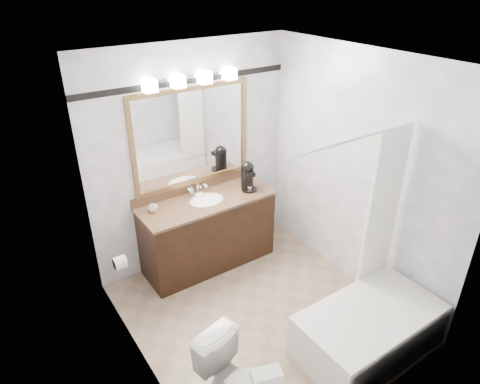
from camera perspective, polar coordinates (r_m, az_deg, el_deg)
name	(u,v)px	position (r m, az deg, el deg)	size (l,w,h in m)	color
room	(263,206)	(3.79, 3.06, -1.89)	(2.42, 2.62, 2.52)	gray
vanity	(208,231)	(4.93, -4.31, -5.17)	(1.53, 0.58, 0.97)	black
mirror	(192,137)	(4.67, -6.43, 7.30)	(1.40, 0.04, 1.10)	olive
vanity_light_bar	(191,79)	(4.44, -6.53, 14.77)	(1.02, 0.14, 0.12)	silver
accent_stripe	(188,81)	(4.50, -6.91, 14.50)	(2.40, 0.01, 0.06)	black
bathtub	(369,323)	(4.19, 16.83, -16.41)	(1.30, 0.75, 1.96)	white
tp_roll	(120,262)	(4.16, -15.74, -9.03)	(0.12, 0.12, 0.11)	white
tissue_box	(267,376)	(3.06, 3.56, -23.33)	(0.20, 0.11, 0.08)	white
coffee_maker	(248,175)	(4.87, 1.02, 2.29)	(0.17, 0.22, 0.33)	black
cup_left	(153,208)	(4.56, -11.49, -2.15)	(0.09, 0.09, 0.07)	white
soap_bottle_a	(191,190)	(4.84, -6.51, 0.23)	(0.04, 0.04, 0.09)	white
soap_bar	(199,195)	(4.80, -5.43, -0.39)	(0.09, 0.06, 0.03)	beige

